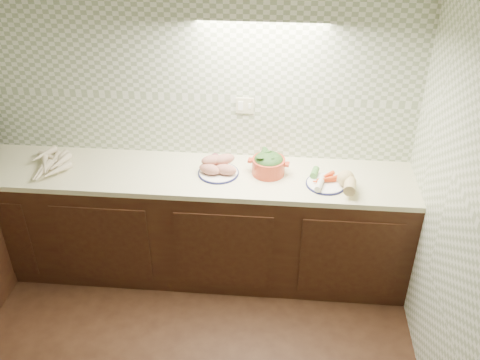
# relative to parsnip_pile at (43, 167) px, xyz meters

# --- Properties ---
(room) EXTENTS (3.60, 3.60, 2.60)m
(room) POSITION_rel_parsnip_pile_xyz_m (0.90, -1.43, 0.69)
(room) COLOR black
(room) RESTS_ON ground
(counter) EXTENTS (3.60, 3.60, 0.90)m
(counter) POSITION_rel_parsnip_pile_xyz_m (0.22, -0.75, -0.48)
(counter) COLOR black
(counter) RESTS_ON ground
(parsnip_pile) EXTENTS (0.41, 0.42, 0.08)m
(parsnip_pile) POSITION_rel_parsnip_pile_xyz_m (0.00, 0.00, 0.00)
(parsnip_pile) COLOR beige
(parsnip_pile) RESTS_ON counter
(sweet_potato_plate) EXTENTS (0.30, 0.30, 0.13)m
(sweet_potato_plate) POSITION_rel_parsnip_pile_xyz_m (1.28, 0.09, 0.02)
(sweet_potato_plate) COLOR #101343
(sweet_potato_plate) RESTS_ON counter
(onion_bowl) EXTENTS (0.13, 0.13, 0.10)m
(onion_bowl) POSITION_rel_parsnip_pile_xyz_m (1.25, 0.20, 0.00)
(onion_bowl) COLOR black
(onion_bowl) RESTS_ON counter
(dutch_oven) EXTENTS (0.30, 0.27, 0.17)m
(dutch_oven) POSITION_rel_parsnip_pile_xyz_m (1.64, 0.12, 0.05)
(dutch_oven) COLOR #BA391F
(dutch_oven) RESTS_ON counter
(veg_plate) EXTENTS (0.37, 0.32, 0.13)m
(veg_plate) POSITION_rel_parsnip_pile_xyz_m (2.11, -0.01, 0.01)
(veg_plate) COLOR #101343
(veg_plate) RESTS_ON counter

